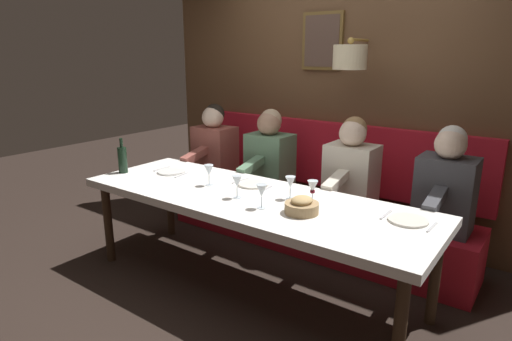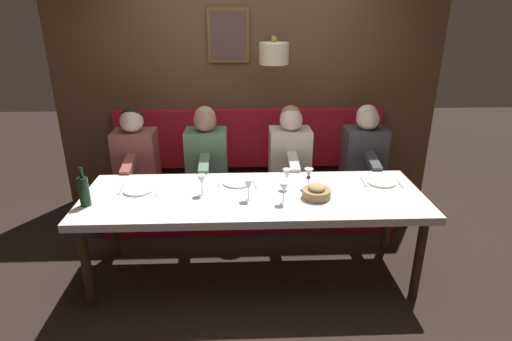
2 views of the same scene
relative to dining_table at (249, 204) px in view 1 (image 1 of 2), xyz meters
name	(u,v)px [view 1 (image 1 of 2)]	position (x,y,z in m)	size (l,w,h in m)	color
ground_plane	(250,287)	(0.00, 0.00, -0.68)	(12.00, 12.00, 0.00)	black
dining_table	(249,204)	(0.00, 0.00, 0.00)	(0.90, 2.67, 0.74)	silver
banquette_bench	(308,224)	(0.89, 0.00, -0.45)	(0.52, 2.87, 0.45)	red
back_wall_panel	(342,93)	(1.46, 0.00, 0.69)	(0.59, 4.07, 2.90)	brown
diner_nearest	(446,184)	(0.88, -1.13, 0.14)	(0.60, 0.40, 0.79)	#3D3D42
diner_near	(351,168)	(0.88, -0.39, 0.14)	(0.60, 0.40, 0.79)	beige
diner_middle	(269,155)	(0.88, 0.43, 0.14)	(0.60, 0.40, 0.79)	#567A5B
diner_far	(214,146)	(0.88, 1.11, 0.14)	(0.60, 0.40, 0.79)	#934C42
place_setting_0	(408,220)	(0.18, -1.08, 0.07)	(0.24, 0.31, 0.01)	silver
place_setting_1	(253,184)	(0.22, 0.13, 0.07)	(0.24, 0.33, 0.01)	silver
place_setting_2	(172,172)	(0.10, 0.91, 0.07)	(0.24, 0.31, 0.01)	white
wine_glass_0	(290,183)	(0.11, -0.28, 0.18)	(0.07, 0.07, 0.16)	silver
wine_glass_1	(262,191)	(-0.16, -0.22, 0.18)	(0.07, 0.07, 0.16)	silver
wine_glass_2	(237,182)	(-0.09, 0.04, 0.18)	(0.07, 0.07, 0.16)	silver
wine_glass_3	(313,188)	(0.11, -0.45, 0.18)	(0.07, 0.07, 0.16)	silver
wine_glass_4	(209,171)	(0.01, 0.40, 0.18)	(0.07, 0.07, 0.16)	silver
wine_bottle	(123,159)	(-0.14, 1.25, 0.18)	(0.08, 0.08, 0.30)	black
bread_bowl	(302,206)	(-0.08, -0.48, 0.11)	(0.22, 0.22, 0.12)	#9E7F56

